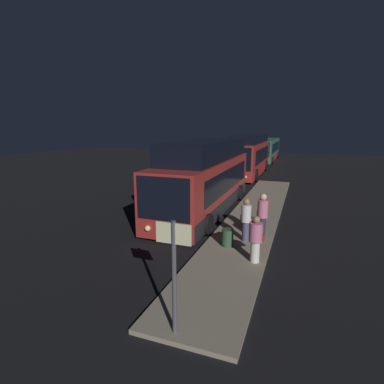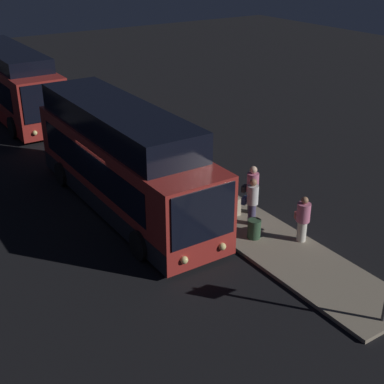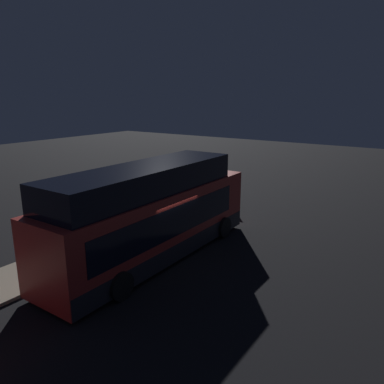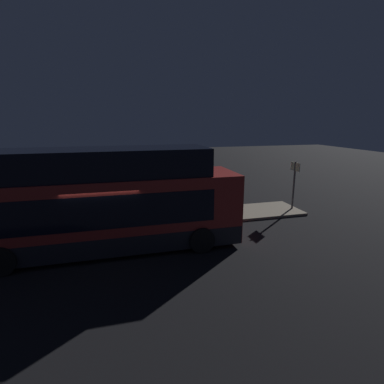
{
  "view_description": "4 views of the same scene",
  "coord_description": "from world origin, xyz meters",
  "px_view_note": "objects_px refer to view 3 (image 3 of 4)",
  "views": [
    {
      "loc": [
        14.95,
        4.95,
        4.52
      ],
      "look_at": [
        3.59,
        0.71,
        1.86
      ],
      "focal_mm": 28.0,
      "sensor_mm": 36.0,
      "label": 1
    },
    {
      "loc": [
        16.24,
        -7.61,
        9.06
      ],
      "look_at": [
        3.59,
        0.71,
        1.86
      ],
      "focal_mm": 50.0,
      "sensor_mm": 36.0,
      "label": 2
    },
    {
      "loc": [
        -10.75,
        -9.11,
        6.36
      ],
      "look_at": [
        3.59,
        0.71,
        1.86
      ],
      "focal_mm": 35.0,
      "sensor_mm": 36.0,
      "label": 3
    },
    {
      "loc": [
        0.44,
        -11.01,
        4.8
      ],
      "look_at": [
        3.59,
        0.71,
        1.86
      ],
      "focal_mm": 28.0,
      "sensor_mm": 36.0,
      "label": 4
    }
  ],
  "objects_px": {
    "passenger_waiting": "(169,193)",
    "passenger_with_bags": "(141,201)",
    "passenger_boarding": "(158,200)",
    "sign_post": "(222,170)",
    "trash_bin": "(175,209)",
    "bus_lead": "(152,218)",
    "suitcase": "(147,215)"
  },
  "relations": [
    {
      "from": "passenger_boarding",
      "to": "suitcase",
      "type": "distance_m",
      "value": 1.08
    },
    {
      "from": "passenger_boarding",
      "to": "trash_bin",
      "type": "height_order",
      "value": "passenger_boarding"
    },
    {
      "from": "passenger_with_bags",
      "to": "trash_bin",
      "type": "relative_size",
      "value": 2.76
    },
    {
      "from": "bus_lead",
      "to": "trash_bin",
      "type": "xyz_separation_m",
      "value": [
        4.67,
        2.39,
        -1.23
      ]
    },
    {
      "from": "bus_lead",
      "to": "sign_post",
      "type": "xyz_separation_m",
      "value": [
        9.8,
        2.48,
        0.07
      ]
    },
    {
      "from": "sign_post",
      "to": "passenger_boarding",
      "type": "bearing_deg",
      "value": 175.88
    },
    {
      "from": "passenger_boarding",
      "to": "passenger_waiting",
      "type": "distance_m",
      "value": 1.89
    },
    {
      "from": "passenger_with_bags",
      "to": "bus_lead",
      "type": "bearing_deg",
      "value": 115.11
    },
    {
      "from": "suitcase",
      "to": "sign_post",
      "type": "distance_m",
      "value": 6.97
    },
    {
      "from": "suitcase",
      "to": "passenger_with_bags",
      "type": "bearing_deg",
      "value": 65.84
    },
    {
      "from": "bus_lead",
      "to": "suitcase",
      "type": "height_order",
      "value": "bus_lead"
    },
    {
      "from": "passenger_boarding",
      "to": "trash_bin",
      "type": "xyz_separation_m",
      "value": [
        0.79,
        -0.52,
        -0.59
      ]
    },
    {
      "from": "bus_lead",
      "to": "trash_bin",
      "type": "relative_size",
      "value": 15.88
    },
    {
      "from": "passenger_with_bags",
      "to": "sign_post",
      "type": "bearing_deg",
      "value": -120.36
    },
    {
      "from": "suitcase",
      "to": "passenger_waiting",
      "type": "bearing_deg",
      "value": 13.85
    },
    {
      "from": "sign_post",
      "to": "trash_bin",
      "type": "height_order",
      "value": "sign_post"
    },
    {
      "from": "trash_bin",
      "to": "passenger_with_bags",
      "type": "bearing_deg",
      "value": 143.84
    },
    {
      "from": "passenger_boarding",
      "to": "passenger_waiting",
      "type": "height_order",
      "value": "passenger_boarding"
    },
    {
      "from": "passenger_waiting",
      "to": "passenger_with_bags",
      "type": "relative_size",
      "value": 0.88
    },
    {
      "from": "passenger_boarding",
      "to": "passenger_with_bags",
      "type": "distance_m",
      "value": 0.86
    },
    {
      "from": "passenger_waiting",
      "to": "suitcase",
      "type": "bearing_deg",
      "value": 125.11
    },
    {
      "from": "passenger_boarding",
      "to": "sign_post",
      "type": "xyz_separation_m",
      "value": [
        5.92,
        -0.43,
        0.71
      ]
    },
    {
      "from": "bus_lead",
      "to": "trash_bin",
      "type": "bearing_deg",
      "value": 27.09
    },
    {
      "from": "sign_post",
      "to": "trash_bin",
      "type": "distance_m",
      "value": 5.29
    },
    {
      "from": "passenger_waiting",
      "to": "trash_bin",
      "type": "xyz_separation_m",
      "value": [
        -0.98,
        -1.18,
        -0.5
      ]
    },
    {
      "from": "passenger_waiting",
      "to": "suitcase",
      "type": "xyz_separation_m",
      "value": [
        -2.69,
        -0.66,
        -0.5
      ]
    },
    {
      "from": "passenger_with_bags",
      "to": "suitcase",
      "type": "height_order",
      "value": "passenger_with_bags"
    },
    {
      "from": "passenger_boarding",
      "to": "passenger_with_bags",
      "type": "relative_size",
      "value": 0.95
    },
    {
      "from": "bus_lead",
      "to": "suitcase",
      "type": "xyz_separation_m",
      "value": [
        2.96,
        2.9,
        -1.23
      ]
    },
    {
      "from": "passenger_boarding",
      "to": "suitcase",
      "type": "height_order",
      "value": "passenger_boarding"
    },
    {
      "from": "passenger_with_bags",
      "to": "passenger_boarding",
      "type": "bearing_deg",
      "value": -151.19
    },
    {
      "from": "passenger_boarding",
      "to": "passenger_waiting",
      "type": "bearing_deg",
      "value": -93.89
    }
  ]
}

